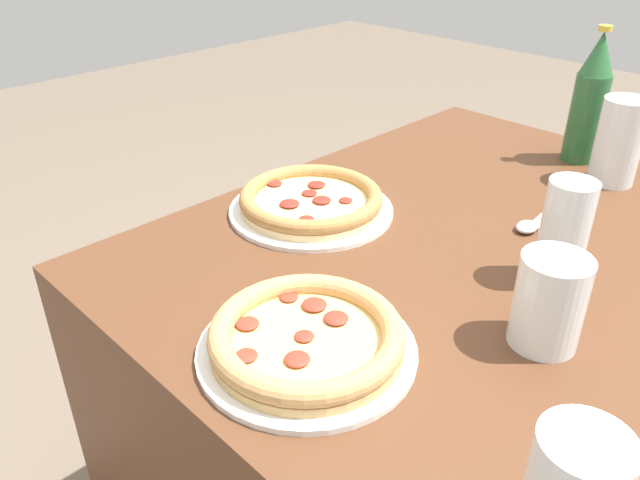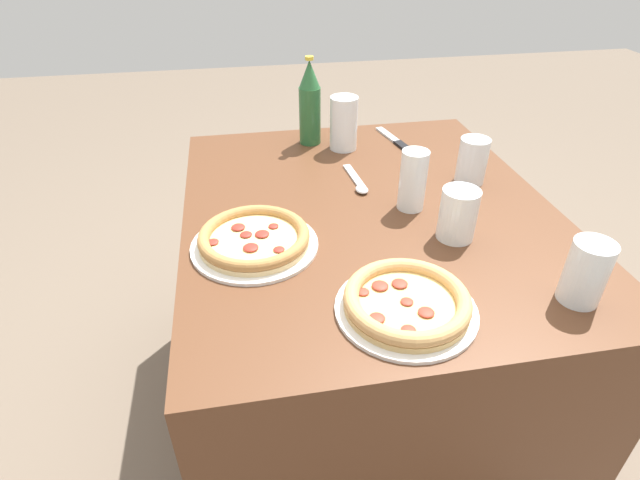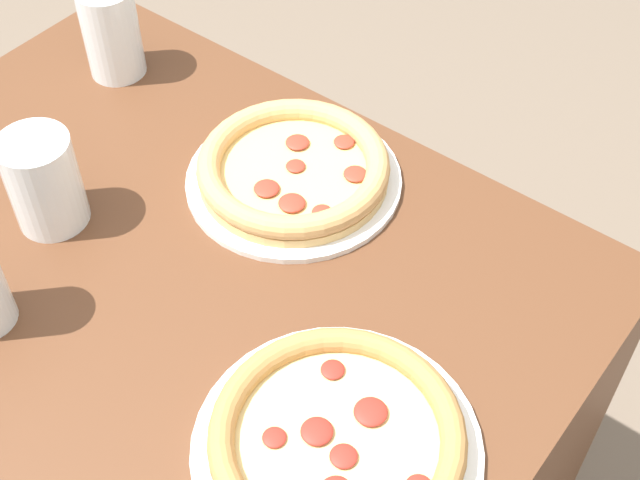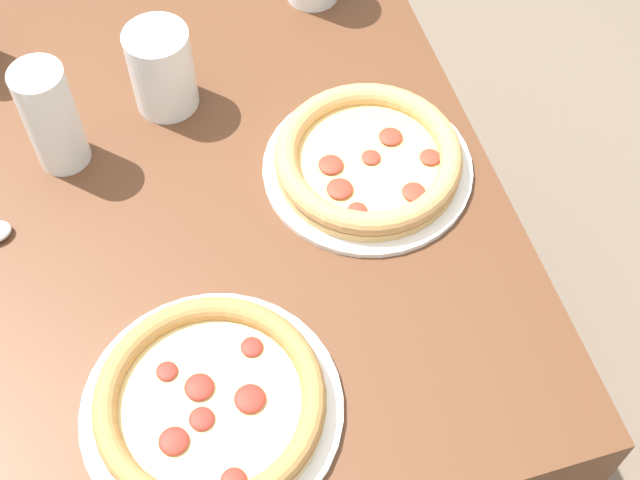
{
  "view_description": "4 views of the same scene",
  "coord_description": "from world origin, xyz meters",
  "px_view_note": "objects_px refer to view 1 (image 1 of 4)",
  "views": [
    {
      "loc": [
        0.77,
        0.39,
        1.19
      ],
      "look_at": [
        0.24,
        -0.15,
        0.76
      ],
      "focal_mm": 35.0,
      "sensor_mm": 36.0,
      "label": 1
    },
    {
      "loc": [
        1.02,
        -0.3,
        1.33
      ],
      "look_at": [
        0.24,
        -0.17,
        0.79
      ],
      "focal_mm": 28.0,
      "sensor_mm": 36.0,
      "label": 2
    },
    {
      "loc": [
        -0.21,
        -0.53,
        1.46
      ],
      "look_at": [
        0.26,
        -0.16,
        0.79
      ],
      "focal_mm": 50.0,
      "sensor_mm": 36.0,
      "label": 3
    },
    {
      "loc": [
        0.13,
        -0.67,
        1.58
      ],
      "look_at": [
        0.28,
        -0.16,
        0.78
      ],
      "focal_mm": 50.0,
      "sensor_mm": 36.0,
      "label": 4
    }
  ],
  "objects_px": {
    "beer_bottle": "(590,100)",
    "spoon": "(538,220)",
    "pizza_margherita": "(307,339)",
    "glass_water": "(618,144)",
    "glass_cola": "(563,237)",
    "glass_orange_juice": "(548,306)",
    "pizza_veggie": "(311,202)"
  },
  "relations": [
    {
      "from": "pizza_veggie",
      "to": "pizza_margherita",
      "type": "xyz_separation_m",
      "value": [
        0.25,
        0.26,
        0.0
      ]
    },
    {
      "from": "glass_orange_juice",
      "to": "beer_bottle",
      "type": "distance_m",
      "value": 0.63
    },
    {
      "from": "pizza_margherita",
      "to": "beer_bottle",
      "type": "height_order",
      "value": "beer_bottle"
    },
    {
      "from": "pizza_margherita",
      "to": "spoon",
      "type": "relative_size",
      "value": 1.47
    },
    {
      "from": "beer_bottle",
      "to": "spoon",
      "type": "relative_size",
      "value": 1.46
    },
    {
      "from": "pizza_margherita",
      "to": "beer_bottle",
      "type": "bearing_deg",
      "value": -176.55
    },
    {
      "from": "spoon",
      "to": "beer_bottle",
      "type": "bearing_deg",
      "value": -165.46
    },
    {
      "from": "glass_cola",
      "to": "spoon",
      "type": "height_order",
      "value": "glass_cola"
    },
    {
      "from": "glass_orange_juice",
      "to": "pizza_veggie",
      "type": "bearing_deg",
      "value": -95.1
    },
    {
      "from": "pizza_veggie",
      "to": "glass_cola",
      "type": "bearing_deg",
      "value": 104.89
    },
    {
      "from": "glass_water",
      "to": "glass_cola",
      "type": "bearing_deg",
      "value": 12.73
    },
    {
      "from": "glass_orange_juice",
      "to": "spoon",
      "type": "relative_size",
      "value": 0.66
    },
    {
      "from": "pizza_margherita",
      "to": "beer_bottle",
      "type": "xyz_separation_m",
      "value": [
        -0.79,
        -0.05,
        0.1
      ]
    },
    {
      "from": "pizza_veggie",
      "to": "spoon",
      "type": "relative_size",
      "value": 1.55
    },
    {
      "from": "pizza_margherita",
      "to": "glass_water",
      "type": "relative_size",
      "value": 1.66
    },
    {
      "from": "beer_bottle",
      "to": "spoon",
      "type": "distance_m",
      "value": 0.33
    },
    {
      "from": "glass_water",
      "to": "glass_cola",
      "type": "height_order",
      "value": "glass_water"
    },
    {
      "from": "pizza_margherita",
      "to": "beer_bottle",
      "type": "distance_m",
      "value": 0.8
    },
    {
      "from": "pizza_veggie",
      "to": "glass_orange_juice",
      "type": "xyz_separation_m",
      "value": [
        0.04,
        0.44,
        0.03
      ]
    },
    {
      "from": "glass_orange_juice",
      "to": "glass_cola",
      "type": "xyz_separation_m",
      "value": [
        -0.14,
        -0.06,
        0.01
      ]
    },
    {
      "from": "pizza_veggie",
      "to": "glass_cola",
      "type": "distance_m",
      "value": 0.4
    },
    {
      "from": "glass_water",
      "to": "spoon",
      "type": "bearing_deg",
      "value": -3.0
    },
    {
      "from": "pizza_veggie",
      "to": "spoon",
      "type": "distance_m",
      "value": 0.37
    },
    {
      "from": "glass_orange_juice",
      "to": "spoon",
      "type": "distance_m",
      "value": 0.32
    },
    {
      "from": "glass_orange_juice",
      "to": "glass_water",
      "type": "xyz_separation_m",
      "value": [
        -0.52,
        -0.14,
        0.02
      ]
    },
    {
      "from": "beer_bottle",
      "to": "glass_orange_juice",
      "type": "bearing_deg",
      "value": 21.85
    },
    {
      "from": "beer_bottle",
      "to": "glass_water",
      "type": "bearing_deg",
      "value": 56.51
    },
    {
      "from": "pizza_margherita",
      "to": "glass_orange_juice",
      "type": "distance_m",
      "value": 0.28
    },
    {
      "from": "pizza_veggie",
      "to": "glass_cola",
      "type": "height_order",
      "value": "glass_cola"
    },
    {
      "from": "glass_cola",
      "to": "spoon",
      "type": "bearing_deg",
      "value": -143.92
    },
    {
      "from": "pizza_veggie",
      "to": "spoon",
      "type": "bearing_deg",
      "value": 129.45
    },
    {
      "from": "pizza_margherita",
      "to": "glass_orange_juice",
      "type": "relative_size",
      "value": 2.22
    }
  ]
}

